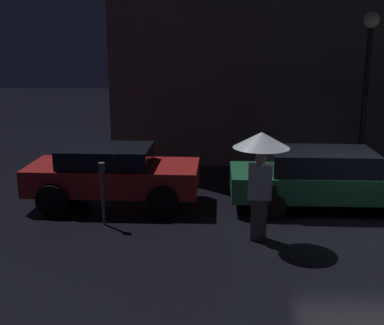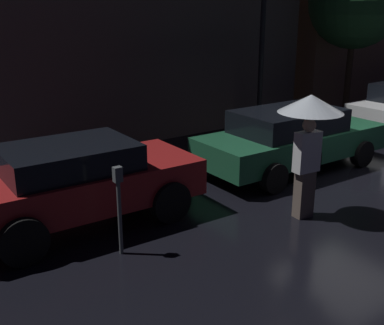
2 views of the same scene
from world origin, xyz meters
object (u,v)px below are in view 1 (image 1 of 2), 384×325
(parked_car_red, at_px, (112,173))
(parking_meter, at_px, (102,187))
(pedestrian_with_umbrella, at_px, (261,156))
(street_lamp_near, at_px, (368,62))
(parked_car_green, at_px, (326,178))

(parked_car_red, bearing_deg, parking_meter, -86.19)
(parked_car_red, height_order, pedestrian_with_umbrella, pedestrian_with_umbrella)
(parked_car_red, xyz_separation_m, street_lamp_near, (6.58, 2.68, 2.46))
(parked_car_green, bearing_deg, parking_meter, -164.32)
(parked_car_green, relative_size, pedestrian_with_umbrella, 2.12)
(street_lamp_near, bearing_deg, parked_car_red, -157.87)
(parked_car_green, height_order, street_lamp_near, street_lamp_near)
(parking_meter, distance_m, street_lamp_near, 8.03)
(street_lamp_near, bearing_deg, parked_car_green, -120.21)
(pedestrian_with_umbrella, relative_size, street_lamp_near, 0.47)
(parked_car_green, height_order, parking_meter, parked_car_green)
(parked_car_green, xyz_separation_m, parking_meter, (-4.94, -1.30, 0.12))
(parked_car_green, relative_size, street_lamp_near, 1.00)
(parked_car_red, height_order, street_lamp_near, street_lamp_near)
(pedestrian_with_umbrella, height_order, street_lamp_near, street_lamp_near)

